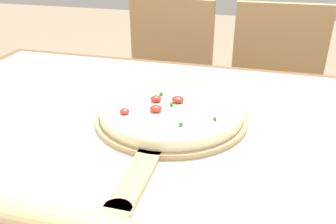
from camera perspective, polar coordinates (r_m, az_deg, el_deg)
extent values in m
cube|color=brown|center=(0.78, 1.22, -4.59)|extent=(1.46, 0.94, 0.03)
cylinder|color=brown|center=(1.55, -19.88, -4.97)|extent=(0.06, 0.06, 0.71)
cube|color=white|center=(0.77, 1.24, -3.47)|extent=(1.38, 0.86, 0.00)
cylinder|color=tan|center=(0.82, 0.54, -0.59)|extent=(0.35, 0.35, 0.01)
cube|color=tan|center=(0.63, -5.06, -10.35)|extent=(0.04, 0.18, 0.01)
cylinder|color=tan|center=(0.56, -8.23, -15.62)|extent=(0.05, 0.05, 0.01)
cylinder|color=beige|center=(0.82, 0.54, 0.28)|extent=(0.33, 0.33, 0.02)
torus|color=beige|center=(0.81, 0.55, 0.79)|extent=(0.33, 0.33, 0.02)
cylinder|color=white|center=(0.81, 0.55, 0.89)|extent=(0.29, 0.29, 0.00)
ellipsoid|color=red|center=(0.83, 1.59, 2.08)|extent=(0.03, 0.03, 0.01)
ellipsoid|color=red|center=(0.78, -6.86, 0.29)|extent=(0.02, 0.02, 0.01)
ellipsoid|color=red|center=(0.78, -1.96, 0.59)|extent=(0.03, 0.03, 0.01)
ellipsoid|color=red|center=(0.83, -1.93, 2.18)|extent=(0.03, 0.03, 0.01)
cube|color=#387533|center=(0.86, -1.13, 2.91)|extent=(0.01, 0.01, 0.01)
cube|color=#387533|center=(0.73, 2.09, -1.99)|extent=(0.01, 0.01, 0.01)
cube|color=#387533|center=(0.79, -2.76, 0.58)|extent=(0.01, 0.01, 0.01)
cube|color=#387533|center=(0.82, 2.18, 1.52)|extent=(0.01, 0.01, 0.01)
cube|color=#387533|center=(0.75, 7.51, -1.08)|extent=(0.01, 0.01, 0.01)
cube|color=#387533|center=(0.81, 0.58, 1.27)|extent=(0.01, 0.01, 0.01)
cylinder|color=tan|center=(0.54, -21.18, -16.12)|extent=(0.35, 0.06, 0.06)
cube|color=tan|center=(1.56, -1.55, 0.24)|extent=(0.42, 0.42, 0.02)
cube|color=tan|center=(1.64, 0.52, 10.21)|extent=(0.38, 0.06, 0.44)
cylinder|color=tan|center=(1.61, -8.84, -8.50)|extent=(0.04, 0.04, 0.42)
cylinder|color=tan|center=(1.51, 2.30, -10.78)|extent=(0.04, 0.04, 0.42)
cylinder|color=tan|center=(1.85, -4.48, -3.13)|extent=(0.04, 0.04, 0.42)
cylinder|color=tan|center=(1.77, 5.21, -4.74)|extent=(0.04, 0.04, 0.42)
cube|color=tan|center=(1.51, 16.35, -1.88)|extent=(0.41, 0.41, 0.02)
cube|color=tan|center=(1.59, 17.23, 8.53)|extent=(0.38, 0.05, 0.44)
cylinder|color=tan|center=(1.49, 9.18, -11.65)|extent=(0.04, 0.04, 0.42)
cylinder|color=tan|center=(1.52, 21.57, -12.70)|extent=(0.04, 0.04, 0.42)
cylinder|color=tan|center=(1.76, 10.08, -5.28)|extent=(0.04, 0.04, 0.42)
cylinder|color=tan|center=(1.78, 20.45, -6.27)|extent=(0.04, 0.04, 0.42)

